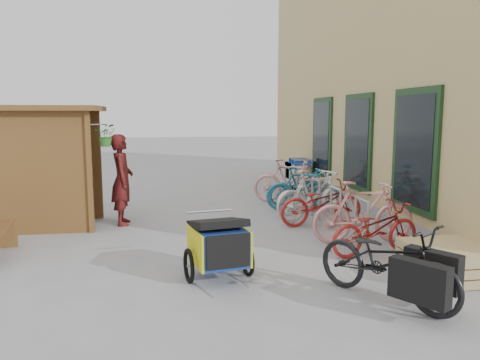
{
  "coord_description": "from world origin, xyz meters",
  "views": [
    {
      "loc": [
        -0.87,
        -7.17,
        2.23
      ],
      "look_at": [
        0.5,
        1.5,
        1.0
      ],
      "focal_mm": 35.0,
      "sensor_mm": 36.0,
      "label": 1
    }
  ],
  "objects": [
    {
      "name": "child_trailer",
      "position": [
        -0.19,
        -1.02,
        0.5
      ],
      "size": [
        0.97,
        1.55,
        0.89
      ],
      "rotation": [
        0.0,
        0.0,
        0.19
      ],
      "color": "#1C419C",
      "rests_on": "ground"
    },
    {
      "name": "bike_rack",
      "position": [
        2.3,
        2.4,
        0.52
      ],
      "size": [
        0.05,
        5.35,
        0.86
      ],
      "color": "#A5A8AD",
      "rests_on": "ground"
    },
    {
      "name": "kiosk",
      "position": [
        -3.28,
        2.47,
        1.55
      ],
      "size": [
        2.49,
        1.65,
        2.4
      ],
      "color": "brown",
      "rests_on": "ground"
    },
    {
      "name": "shopping_carts",
      "position": [
        3.0,
        6.43,
        0.56
      ],
      "size": [
        0.53,
        1.47,
        0.95
      ],
      "color": "silver",
      "rests_on": "ground"
    },
    {
      "name": "building",
      "position": [
        6.49,
        4.5,
        3.49
      ],
      "size": [
        6.07,
        13.0,
        7.0
      ],
      "color": "tan",
      "rests_on": "ground"
    },
    {
      "name": "bike_3",
      "position": [
        2.17,
        2.13,
        0.55
      ],
      "size": [
        1.91,
        1.06,
        1.1
      ],
      "primitive_type": "imported",
      "rotation": [
        0.0,
        0.0,
        1.88
      ],
      "color": "silver",
      "rests_on": "ground"
    },
    {
      "name": "bike_0",
      "position": [
        2.4,
        -0.32,
        0.43
      ],
      "size": [
        1.7,
        0.91,
        0.85
      ],
      "primitive_type": "imported",
      "rotation": [
        0.0,
        0.0,
        1.8
      ],
      "color": "maroon",
      "rests_on": "ground"
    },
    {
      "name": "bike_7",
      "position": [
        2.24,
        4.33,
        0.56
      ],
      "size": [
        1.92,
        0.91,
        1.11
      ],
      "primitive_type": "imported",
      "rotation": [
        0.0,
        0.0,
        1.35
      ],
      "color": "pink",
      "rests_on": "ground"
    },
    {
      "name": "bike_2",
      "position": [
        2.2,
        1.73,
        0.46
      ],
      "size": [
        1.81,
        0.8,
        0.92
      ],
      "primitive_type": "imported",
      "rotation": [
        0.0,
        0.0,
        1.68
      ],
      "color": "maroon",
      "rests_on": "ground"
    },
    {
      "name": "bike_6",
      "position": [
        2.34,
        4.04,
        0.4
      ],
      "size": [
        1.62,
        0.93,
        0.8
      ],
      "primitive_type": "imported",
      "rotation": [
        0.0,
        0.0,
        1.85
      ],
      "color": "#216D85",
      "rests_on": "ground"
    },
    {
      "name": "bike_1",
      "position": [
        2.49,
        0.36,
        0.55
      ],
      "size": [
        1.85,
        0.58,
        1.1
      ],
      "primitive_type": "imported",
      "rotation": [
        0.0,
        0.0,
        1.53
      ],
      "color": "pink",
      "rests_on": "ground"
    },
    {
      "name": "cargo_bike",
      "position": [
        1.72,
        -2.15,
        0.49
      ],
      "size": [
        1.56,
        1.93,
        0.98
      ],
      "rotation": [
        0.0,
        0.0,
        0.57
      ],
      "color": "black",
      "rests_on": "ground"
    },
    {
      "name": "bike_4",
      "position": [
        2.33,
        2.86,
        0.45
      ],
      "size": [
        1.81,
        1.01,
        0.9
      ],
      "primitive_type": "imported",
      "rotation": [
        0.0,
        0.0,
        1.82
      ],
      "color": "silver",
      "rests_on": "ground"
    },
    {
      "name": "pallet_stack",
      "position": [
        3.0,
        -1.4,
        0.21
      ],
      "size": [
        1.0,
        1.2,
        0.4
      ],
      "color": "tan",
      "rests_on": "ground"
    },
    {
      "name": "ground",
      "position": [
        0.0,
        0.0,
        0.0
      ],
      "size": [
        80.0,
        80.0,
        0.0
      ],
      "primitive_type": "plane",
      "color": "#959497"
    },
    {
      "name": "person_kiosk",
      "position": [
        -1.77,
        2.47,
        0.92
      ],
      "size": [
        0.45,
        0.68,
        1.84
      ],
      "primitive_type": "imported",
      "rotation": [
        0.0,
        0.0,
        1.59
      ],
      "color": "maroon",
      "rests_on": "ground"
    },
    {
      "name": "bike_5",
      "position": [
        2.26,
        3.25,
        0.51
      ],
      "size": [
        1.76,
        0.66,
        1.03
      ],
      "primitive_type": "imported",
      "rotation": [
        0.0,
        0.0,
        1.46
      ],
      "color": "#216D85",
      "rests_on": "ground"
    }
  ]
}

